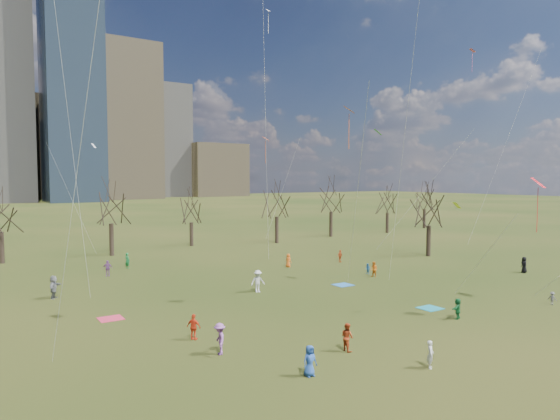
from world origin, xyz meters
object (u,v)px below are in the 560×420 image
blanket_navy (343,285)px  person_4 (194,327)px  blanket_teal (430,308)px  blanket_crimson (111,319)px  person_2 (347,337)px  person_1 (430,354)px  person_0 (310,361)px

blanket_navy → person_4: (-17.55, -6.93, 0.77)m
blanket_teal → blanket_crimson: same height
blanket_teal → person_4: (-17.69, 2.88, 0.77)m
blanket_navy → person_2: size_ratio=1.00×
blanket_teal → blanket_navy: size_ratio=1.00×
blanket_crimson → person_2: person_2 is taller
blanket_crimson → person_1: (11.39, -18.10, 0.70)m
blanket_teal → blanket_crimson: (-20.72, 10.20, 0.00)m
person_0 → person_4: person_4 is taller
person_2 → person_4: (-6.47, 6.50, -0.01)m
person_2 → blanket_teal: bearing=-70.0°
blanket_teal → person_0: 16.06m
blanket_navy → person_0: person_0 is taller
blanket_navy → person_1: size_ratio=1.11×
person_2 → person_0: bearing=116.0°
person_2 → person_4: bearing=46.9°
blanket_teal → blanket_navy: bearing=90.8°
blanket_crimson → person_0: person_0 is taller
person_0 → person_2: 4.27m
blanket_crimson → person_4: 7.96m
blanket_navy → person_2: (-11.08, -13.43, 0.78)m
blanket_navy → person_1: 19.95m
person_1 → person_4: bearing=86.0°
blanket_navy → person_0: bearing=-134.7°
blanket_navy → blanket_teal: bearing=-89.2°
blanket_teal → person_0: bearing=-160.5°
person_0 → person_4: size_ratio=0.98×
blanket_crimson → person_0: (5.59, -15.56, 0.75)m
blanket_navy → person_4: size_ratio=1.02×
person_0 → blanket_teal: bearing=19.8°
blanket_teal → person_1: bearing=-139.8°
person_4 → person_2: bearing=-169.7°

